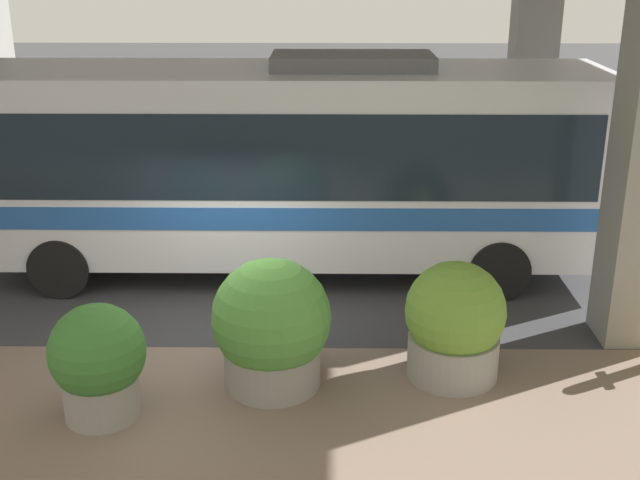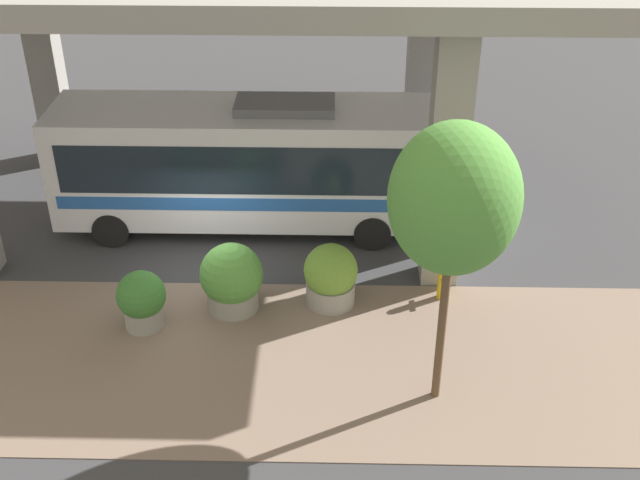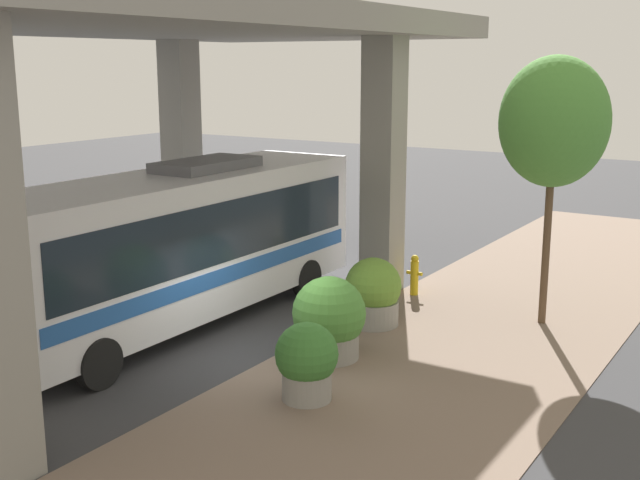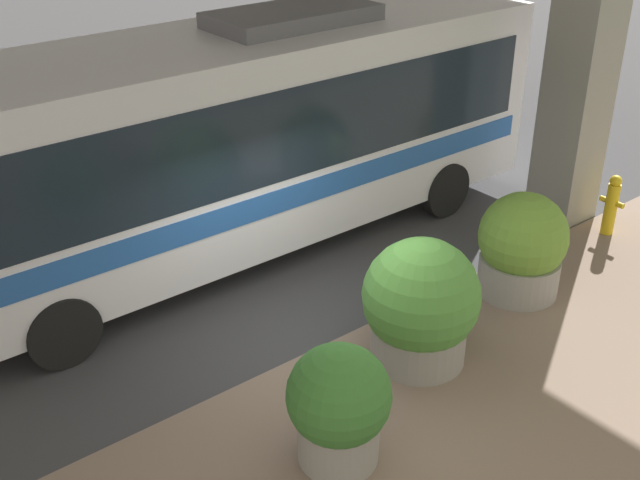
{
  "view_description": "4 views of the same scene",
  "coord_description": "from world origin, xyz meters",
  "px_view_note": "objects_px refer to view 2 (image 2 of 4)",
  "views": [
    {
      "loc": [
        -10.22,
        -1.55,
        5.37
      ],
      "look_at": [
        1.42,
        -1.41,
        1.15
      ],
      "focal_mm": 45.0,
      "sensor_mm": 36.0,
      "label": 1
    },
    {
      "loc": [
        -16.88,
        -3.29,
        11.63
      ],
      "look_at": [
        -0.56,
        -2.93,
        1.7
      ],
      "focal_mm": 45.0,
      "sensor_mm": 36.0,
      "label": 2
    },
    {
      "loc": [
        -9.27,
        12.57,
        6.03
      ],
      "look_at": [
        -0.4,
        -1.44,
        2.33
      ],
      "focal_mm": 45.0,
      "sensor_mm": 36.0,
      "label": 3
    },
    {
      "loc": [
        -6.96,
        5.62,
        6.39
      ],
      "look_at": [
        0.64,
        -0.49,
        1.22
      ],
      "focal_mm": 45.0,
      "sensor_mm": 36.0,
      "label": 4
    }
  ],
  "objects_px": {
    "bus": "(248,160)",
    "street_tree_near": "(454,200)",
    "fire_hydrant": "(442,279)",
    "planter_middle": "(232,279)",
    "planter_front": "(331,276)",
    "planter_back": "(142,300)"
  },
  "relations": [
    {
      "from": "bus",
      "to": "planter_front",
      "type": "bearing_deg",
      "value": -148.69
    },
    {
      "from": "bus",
      "to": "fire_hydrant",
      "type": "xyz_separation_m",
      "value": [
        -3.57,
        -5.07,
        -1.49
      ]
    },
    {
      "from": "bus",
      "to": "planter_middle",
      "type": "height_order",
      "value": "bus"
    },
    {
      "from": "bus",
      "to": "street_tree_near",
      "type": "distance_m",
      "value": 8.88
    },
    {
      "from": "planter_middle",
      "to": "fire_hydrant",
      "type": "bearing_deg",
      "value": -84.2
    },
    {
      "from": "planter_front",
      "to": "planter_back",
      "type": "bearing_deg",
      "value": 103.3
    },
    {
      "from": "planter_back",
      "to": "street_tree_near",
      "type": "xyz_separation_m",
      "value": [
        -2.27,
        -6.64,
        3.96
      ]
    },
    {
      "from": "fire_hydrant",
      "to": "planter_middle",
      "type": "relative_size",
      "value": 0.63
    },
    {
      "from": "planter_front",
      "to": "planter_middle",
      "type": "xyz_separation_m",
      "value": [
        -0.26,
        2.37,
        0.06
      ]
    },
    {
      "from": "fire_hydrant",
      "to": "planter_front",
      "type": "bearing_deg",
      "value": 95.32
    },
    {
      "from": "bus",
      "to": "street_tree_near",
      "type": "bearing_deg",
      "value": -147.31
    },
    {
      "from": "fire_hydrant",
      "to": "planter_front",
      "type": "xyz_separation_m",
      "value": [
        -0.26,
        2.74,
        0.22
      ]
    },
    {
      "from": "planter_front",
      "to": "planter_back",
      "type": "distance_m",
      "value": 4.51
    },
    {
      "from": "planter_front",
      "to": "street_tree_near",
      "type": "xyz_separation_m",
      "value": [
        -3.31,
        -2.25,
        3.93
      ]
    },
    {
      "from": "fire_hydrant",
      "to": "planter_back",
      "type": "bearing_deg",
      "value": 100.28
    },
    {
      "from": "planter_middle",
      "to": "planter_front",
      "type": "bearing_deg",
      "value": -83.65
    },
    {
      "from": "fire_hydrant",
      "to": "planter_back",
      "type": "distance_m",
      "value": 7.25
    },
    {
      "from": "planter_front",
      "to": "fire_hydrant",
      "type": "bearing_deg",
      "value": -84.68
    },
    {
      "from": "fire_hydrant",
      "to": "street_tree_near",
      "type": "height_order",
      "value": "street_tree_near"
    },
    {
      "from": "fire_hydrant",
      "to": "planter_middle",
      "type": "xyz_separation_m",
      "value": [
        -0.52,
        5.11,
        0.29
      ]
    },
    {
      "from": "planter_middle",
      "to": "planter_back",
      "type": "distance_m",
      "value": 2.16
    },
    {
      "from": "street_tree_near",
      "to": "bus",
      "type": "bearing_deg",
      "value": 32.69
    }
  ]
}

